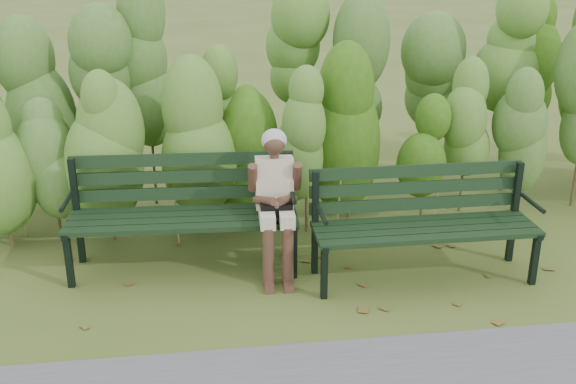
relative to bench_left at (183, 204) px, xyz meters
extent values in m
plane|color=#3E4F1B|center=(0.94, -0.54, -0.61)|extent=(80.00, 80.00, 0.00)
cylinder|color=#47381E|center=(-1.81, 0.76, -0.21)|extent=(0.03, 0.03, 0.80)
cylinder|color=#47381E|center=(-1.20, 0.76, -0.21)|extent=(0.03, 0.03, 0.80)
ellipsoid|color=#4C7329|center=(-1.20, 0.76, 0.43)|extent=(0.64, 0.64, 1.44)
cylinder|color=#47381E|center=(-0.58, 0.76, -0.21)|extent=(0.03, 0.03, 0.80)
ellipsoid|color=#4C7329|center=(-0.58, 0.76, 0.43)|extent=(0.64, 0.64, 1.44)
cylinder|color=#47381E|center=(0.03, 0.76, -0.21)|extent=(0.03, 0.03, 0.80)
ellipsoid|color=#4C7329|center=(0.03, 0.76, 0.43)|extent=(0.64, 0.64, 1.44)
cylinder|color=#47381E|center=(0.64, 0.76, -0.21)|extent=(0.03, 0.03, 0.80)
ellipsoid|color=#4C7329|center=(0.64, 0.76, 0.43)|extent=(0.64, 0.64, 1.44)
cylinder|color=#47381E|center=(1.25, 0.76, -0.21)|extent=(0.03, 0.03, 0.80)
ellipsoid|color=#4C7329|center=(1.25, 0.76, 0.43)|extent=(0.64, 0.64, 1.44)
cylinder|color=#47381E|center=(1.86, 0.76, -0.21)|extent=(0.03, 0.03, 0.80)
ellipsoid|color=#4C7329|center=(1.86, 0.76, 0.43)|extent=(0.64, 0.64, 1.44)
cylinder|color=#47381E|center=(2.47, 0.76, -0.21)|extent=(0.03, 0.03, 0.80)
ellipsoid|color=#4C7329|center=(2.47, 0.76, 0.43)|extent=(0.64, 0.64, 1.44)
cylinder|color=#47381E|center=(3.09, 0.76, -0.21)|extent=(0.03, 0.03, 0.80)
ellipsoid|color=#4C7329|center=(3.09, 0.76, 0.43)|extent=(0.64, 0.64, 1.44)
cylinder|color=#47381E|center=(3.70, 0.76, -0.21)|extent=(0.03, 0.03, 0.80)
ellipsoid|color=#4C7329|center=(3.70, 0.76, 0.43)|extent=(0.64, 0.64, 1.44)
cylinder|color=#47381E|center=(4.31, 0.76, -0.21)|extent=(0.03, 0.03, 0.80)
cylinder|color=#47381E|center=(-1.74, 1.76, -0.06)|extent=(0.04, 0.04, 1.10)
ellipsoid|color=#265310|center=(-1.74, 1.76, 0.82)|extent=(0.70, 0.70, 1.98)
cylinder|color=#47381E|center=(-0.98, 1.76, -0.06)|extent=(0.04, 0.04, 1.10)
ellipsoid|color=#265310|center=(-0.98, 1.76, 0.82)|extent=(0.70, 0.70, 1.98)
cylinder|color=#47381E|center=(-0.21, 1.76, -0.06)|extent=(0.04, 0.04, 1.10)
ellipsoid|color=#265310|center=(-0.21, 1.76, 0.82)|extent=(0.70, 0.70, 1.98)
cylinder|color=#47381E|center=(0.56, 1.76, -0.06)|extent=(0.04, 0.04, 1.10)
ellipsoid|color=#265310|center=(0.56, 1.76, 0.82)|extent=(0.70, 0.70, 1.98)
cylinder|color=#47381E|center=(1.33, 1.76, -0.06)|extent=(0.04, 0.04, 1.10)
ellipsoid|color=#265310|center=(1.33, 1.76, 0.82)|extent=(0.70, 0.70, 1.98)
cylinder|color=#47381E|center=(2.10, 1.76, -0.06)|extent=(0.04, 0.04, 1.10)
ellipsoid|color=#265310|center=(2.10, 1.76, 0.82)|extent=(0.70, 0.70, 1.98)
cylinder|color=#47381E|center=(2.86, 1.76, -0.06)|extent=(0.04, 0.04, 1.10)
ellipsoid|color=#265310|center=(2.86, 1.76, 0.82)|extent=(0.70, 0.70, 1.98)
cylinder|color=#47381E|center=(3.63, 1.76, -0.06)|extent=(0.04, 0.04, 1.10)
ellipsoid|color=#265310|center=(3.63, 1.76, 0.82)|extent=(0.70, 0.70, 1.98)
cylinder|color=#47381E|center=(4.40, 1.76, -0.06)|extent=(0.04, 0.04, 1.10)
ellipsoid|color=#265310|center=(4.40, 1.76, 0.82)|extent=(0.70, 0.70, 1.98)
cube|color=brown|center=(0.37, 0.16, -0.60)|extent=(0.09, 0.11, 0.01)
cube|color=brown|center=(0.81, -0.40, -0.60)|extent=(0.11, 0.11, 0.01)
cube|color=brown|center=(0.55, -1.51, -0.60)|extent=(0.10, 0.09, 0.01)
cube|color=brown|center=(-0.96, 0.10, -0.60)|extent=(0.08, 0.09, 0.01)
cube|color=brown|center=(2.32, -0.94, -0.60)|extent=(0.11, 0.10, 0.01)
cube|color=brown|center=(-0.88, -0.23, -0.60)|extent=(0.10, 0.11, 0.01)
cube|color=brown|center=(0.76, -1.61, -0.60)|extent=(0.10, 0.11, 0.01)
cube|color=brown|center=(-1.05, -1.37, -0.60)|extent=(0.10, 0.08, 0.01)
cube|color=brown|center=(2.22, -0.89, -0.60)|extent=(0.08, 0.10, 0.01)
cube|color=brown|center=(0.43, -1.53, -0.60)|extent=(0.09, 0.10, 0.01)
cube|color=brown|center=(2.03, -0.23, -0.60)|extent=(0.09, 0.11, 0.01)
cube|color=brown|center=(2.67, -1.18, -0.60)|extent=(0.11, 0.10, 0.01)
cube|color=brown|center=(1.47, -1.73, -0.60)|extent=(0.09, 0.07, 0.01)
cube|color=brown|center=(-1.36, -1.00, -0.60)|extent=(0.10, 0.09, 0.01)
cube|color=brown|center=(-1.00, -1.55, -0.60)|extent=(0.11, 0.11, 0.01)
cube|color=brown|center=(1.13, -1.59, -0.60)|extent=(0.11, 0.11, 0.01)
cube|color=brown|center=(0.86, -0.39, -0.60)|extent=(0.08, 0.10, 0.01)
cube|color=brown|center=(3.88, 0.07, -0.60)|extent=(0.11, 0.10, 0.01)
cube|color=brown|center=(0.93, 0.05, -0.60)|extent=(0.11, 0.11, 0.01)
cube|color=brown|center=(3.10, -0.12, -0.60)|extent=(0.11, 0.11, 0.01)
cube|color=brown|center=(0.06, -0.88, -0.60)|extent=(0.11, 0.10, 0.01)
cube|color=brown|center=(-0.32, -0.86, -0.60)|extent=(0.11, 0.11, 0.01)
cube|color=brown|center=(-0.35, -1.44, -0.60)|extent=(0.10, 0.11, 0.01)
cube|color=brown|center=(1.66, -1.30, -0.60)|extent=(0.08, 0.10, 0.01)
cube|color=black|center=(-0.02, -0.34, -0.09)|extent=(2.07, 0.22, 0.05)
cube|color=black|center=(-0.01, -0.20, -0.09)|extent=(2.07, 0.22, 0.05)
cube|color=black|center=(0.00, -0.05, -0.09)|extent=(2.07, 0.22, 0.05)
cube|color=black|center=(0.00, 0.09, -0.09)|extent=(2.07, 0.22, 0.05)
cube|color=black|center=(0.01, 0.20, 0.03)|extent=(2.06, 0.16, 0.12)
cube|color=black|center=(0.01, 0.21, 0.19)|extent=(2.06, 0.16, 0.12)
cube|color=black|center=(0.01, 0.23, 0.36)|extent=(2.06, 0.16, 0.12)
cube|color=black|center=(-1.00, -0.31, -0.35)|extent=(0.06, 0.06, 0.52)
cube|color=black|center=(-0.98, 0.18, -0.09)|extent=(0.06, 0.06, 1.03)
cube|color=black|center=(-0.99, -0.08, -0.11)|extent=(0.08, 0.58, 0.05)
cylinder|color=black|center=(-0.99, -0.14, 0.14)|extent=(0.06, 0.43, 0.04)
cube|color=black|center=(0.97, -0.40, -0.35)|extent=(0.06, 0.06, 0.52)
cube|color=black|center=(0.99, 0.09, -0.09)|extent=(0.06, 0.06, 1.03)
cube|color=black|center=(0.98, -0.17, -0.11)|extent=(0.08, 0.58, 0.05)
cylinder|color=black|center=(0.98, -0.23, 0.14)|extent=(0.06, 0.43, 0.04)
cube|color=black|center=(2.11, -0.79, -0.12)|extent=(1.97, 0.12, 0.04)
cube|color=black|center=(2.11, -0.65, -0.12)|extent=(1.97, 0.12, 0.04)
cube|color=black|center=(2.11, -0.52, -0.12)|extent=(1.97, 0.12, 0.04)
cube|color=black|center=(2.11, -0.38, -0.12)|extent=(1.97, 0.12, 0.04)
cube|color=black|center=(2.11, -0.28, 0.00)|extent=(1.97, 0.06, 0.12)
cube|color=black|center=(2.11, -0.26, 0.16)|extent=(1.97, 0.06, 0.12)
cube|color=black|center=(2.11, -0.25, 0.31)|extent=(1.97, 0.06, 0.12)
cube|color=black|center=(1.17, -0.80, -0.36)|extent=(0.05, 0.05, 0.49)
cube|color=black|center=(1.17, -0.33, -0.12)|extent=(0.05, 0.05, 0.98)
cube|color=black|center=(1.17, -0.58, -0.14)|extent=(0.06, 0.55, 0.04)
cylinder|color=black|center=(1.17, -0.64, 0.10)|extent=(0.04, 0.41, 0.04)
cube|color=black|center=(3.05, -0.81, -0.36)|extent=(0.05, 0.05, 0.49)
cube|color=black|center=(3.05, -0.34, -0.12)|extent=(0.05, 0.05, 0.98)
cube|color=black|center=(3.05, -0.59, -0.14)|extent=(0.06, 0.55, 0.04)
cylinder|color=black|center=(3.05, -0.64, 0.10)|extent=(0.04, 0.41, 0.04)
cube|color=beige|center=(0.73, -0.36, -0.01)|extent=(0.15, 0.40, 0.12)
cube|color=beige|center=(0.90, -0.36, -0.01)|extent=(0.15, 0.40, 0.12)
cylinder|color=#482C1F|center=(0.73, -0.52, -0.33)|extent=(0.11, 0.11, 0.55)
cylinder|color=#482C1F|center=(0.90, -0.52, -0.33)|extent=(0.11, 0.11, 0.55)
cube|color=#482C1F|center=(0.72, -0.59, -0.58)|extent=(0.09, 0.19, 0.06)
cube|color=#482C1F|center=(0.89, -0.60, -0.58)|extent=(0.09, 0.19, 0.06)
cube|color=beige|center=(0.83, -0.11, 0.21)|extent=(0.35, 0.25, 0.49)
cylinder|color=#482C1F|center=(0.83, -0.13, 0.46)|extent=(0.08, 0.08, 0.09)
sphere|color=#482C1F|center=(0.83, -0.14, 0.59)|extent=(0.20, 0.20, 0.20)
ellipsoid|color=gray|center=(0.83, -0.11, 0.61)|extent=(0.23, 0.22, 0.21)
cylinder|color=#482C1F|center=(0.63, -0.17, 0.29)|extent=(0.09, 0.20, 0.29)
cylinder|color=#482C1F|center=(1.02, -0.19, 0.29)|extent=(0.09, 0.20, 0.29)
cylinder|color=#482C1F|center=(0.72, -0.30, 0.12)|extent=(0.21, 0.25, 0.12)
cylinder|color=#482C1F|center=(0.92, -0.31, 0.12)|extent=(0.22, 0.24, 0.12)
sphere|color=#482C1F|center=(0.82, -0.36, 0.10)|extent=(0.10, 0.10, 0.10)
cube|color=black|center=(0.82, -0.35, 0.03)|extent=(0.29, 0.13, 0.15)
camera|label=1|loc=(0.19, -5.78, 2.29)|focal=42.00mm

